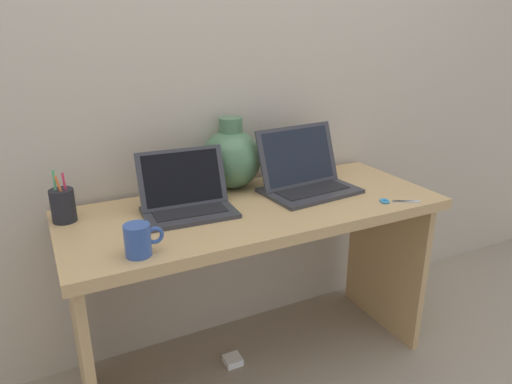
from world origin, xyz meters
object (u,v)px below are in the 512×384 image
object	(u,v)px
laptop_right	(304,174)
power_brick	(233,360)
laptop_left	(186,196)
pen_cup	(63,205)
scissors	(392,201)
coffee_mug	(139,240)
green_vase	(231,158)

from	to	relation	value
laptop_right	power_brick	world-z (taller)	laptop_right
laptop_left	laptop_right	distance (m)	0.49
pen_cup	scissors	bearing A→B (deg)	-17.79
pen_cup	power_brick	size ratio (longest dim) A/B	2.58
laptop_right	coffee_mug	distance (m)	0.77
scissors	laptop_right	bearing A→B (deg)	130.13
laptop_left	pen_cup	world-z (taller)	laptop_left
scissors	power_brick	bearing A→B (deg)	156.93
laptop_left	power_brick	distance (m)	0.77
laptop_right	scissors	bearing A→B (deg)	-49.87
scissors	laptop_left	bearing A→B (deg)	160.15
laptop_left	pen_cup	distance (m)	0.41
laptop_right	power_brick	distance (m)	0.83
laptop_left	laptop_right	world-z (taller)	laptop_right
laptop_right	pen_cup	world-z (taller)	laptop_right
green_vase	scissors	xyz separation A→B (m)	(0.47, -0.43, -0.12)
laptop_left	coffee_mug	size ratio (longest dim) A/B	2.81
laptop_left	power_brick	size ratio (longest dim) A/B	4.62
coffee_mug	scissors	bearing A→B (deg)	0.01
laptop_left	scissors	xyz separation A→B (m)	(0.72, -0.26, -0.05)
coffee_mug	green_vase	bearing A→B (deg)	41.81
laptop_right	coffee_mug	bearing A→B (deg)	-159.84
laptop_right	scissors	world-z (taller)	laptop_right
laptop_left	coffee_mug	bearing A→B (deg)	-131.33
green_vase	pen_cup	world-z (taller)	green_vase
scissors	green_vase	bearing A→B (deg)	137.79
green_vase	laptop_right	bearing A→B (deg)	-33.17
laptop_left	green_vase	size ratio (longest dim) A/B	1.13
scissors	power_brick	xyz separation A→B (m)	(-0.56, 0.24, -0.70)
green_vase	pen_cup	distance (m)	0.65
coffee_mug	power_brick	xyz separation A→B (m)	(0.38, 0.24, -0.74)
laptop_left	laptop_right	xyz separation A→B (m)	(0.49, 0.01, 0.01)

